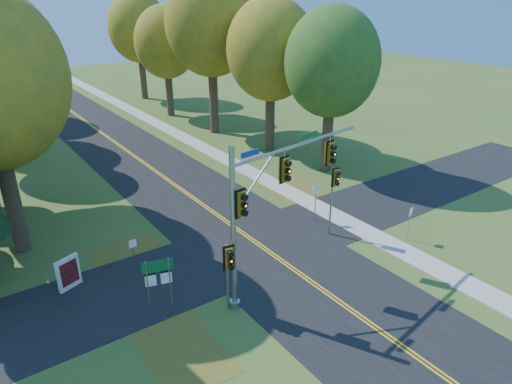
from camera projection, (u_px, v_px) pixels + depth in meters
ground at (280, 260)px, 24.85m from camera, size 160.00×160.00×0.00m
road_main at (280, 260)px, 24.84m from camera, size 8.00×160.00×0.02m
road_cross at (259, 244)px, 26.34m from camera, size 60.00×6.00×0.02m
centerline_left at (278, 260)px, 24.78m from camera, size 0.10×160.00×0.01m
centerline_right at (281, 259)px, 24.89m from camera, size 0.10×160.00×0.01m
sidewalk_east at (359, 228)px, 28.11m from camera, size 1.60×160.00×0.06m
leaf_patch_w_near at (138, 265)px, 24.40m from camera, size 4.00×6.00×0.00m
leaf_patch_e at (303, 194)px, 32.93m from camera, size 3.50×8.00×0.00m
leaf_patch_w_far at (181, 349)px, 18.63m from camera, size 3.00×5.00×0.00m
tree_e_a at (332, 63)px, 34.10m from camera, size 7.20×7.20×12.73m
tree_e_b at (271, 50)px, 38.73m from camera, size 7.60×7.60×13.33m
tree_e_c at (211, 24)px, 43.52m from camera, size 8.80×8.80×15.79m
tree_e_d at (166, 43)px, 51.03m from camera, size 7.00×7.00×12.32m
tree_e_e at (139, 28)px, 59.30m from camera, size 7.80×7.80×13.74m
traffic_mast at (269, 195)px, 20.43m from camera, size 8.55×1.87×7.83m
east_signal_pole at (334, 185)px, 26.03m from camera, size 0.50×0.58×4.34m
ped_signal_pole at (229, 263)px, 19.85m from camera, size 0.54×0.63×3.44m
route_sign_cluster at (158, 276)px, 19.80m from camera, size 1.32×0.40×2.91m
info_kiosk at (69, 273)px, 22.16m from camera, size 1.20×0.62×1.70m
reg_sign_e_north at (316, 196)px, 28.41m from camera, size 0.48×0.14×2.52m
reg_sign_e_south at (410, 218)px, 26.32m from camera, size 0.39×0.14×2.10m
reg_sign_w at (133, 250)px, 23.10m from camera, size 0.39×0.06×2.04m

